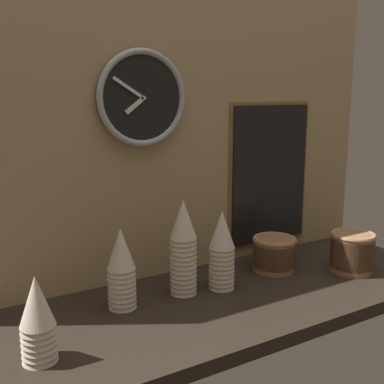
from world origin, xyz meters
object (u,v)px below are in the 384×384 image
cup_stack_center_right (222,250)px  bowl_stack_right (274,253)px  cup_stack_center (183,247)px  cup_stack_far_left (37,319)px  wall_clock (142,98)px  bowl_stack_far_right (352,251)px  menu_board (269,174)px  cup_stack_center_left (121,268)px

cup_stack_center_right → bowl_stack_right: (23.97, 3.15, -6.27)cm
cup_stack_center → bowl_stack_right: cup_stack_center is taller
cup_stack_far_left → wall_clock: wall_clock is taller
bowl_stack_far_right → wall_clock: wall_clock is taller
menu_board → wall_clock: bearing=-179.0°
cup_stack_center_right → menu_board: size_ratio=0.47×
bowl_stack_far_right → cup_stack_center_right: bearing=166.4°
bowl_stack_far_right → cup_stack_far_left: bearing=-178.9°
cup_stack_center_right → bowl_stack_far_right: 47.75cm
cup_stack_far_left → cup_stack_center: (46.99, 15.86, 4.34)cm
cup_stack_center_right → menu_board: 43.19cm
cup_stack_center_left → bowl_stack_right: cup_stack_center_left is taller
cup_stack_far_left → wall_clock: bearing=37.0°
cup_stack_center → bowl_stack_far_right: bearing=-13.3°
bowl_stack_right → bowl_stack_far_right: 26.39cm
wall_clock → cup_stack_center_right: bearing=-46.5°
cup_stack_center → bowl_stack_far_right: size_ratio=1.96×
cup_stack_center → cup_stack_center_left: bearing=179.1°
bowl_stack_far_right → bowl_stack_right: bearing=147.1°
cup_stack_center → bowl_stack_right: size_ratio=1.96×
cup_stack_far_left → menu_board: menu_board is taller
cup_stack_far_left → bowl_stack_far_right: cup_stack_far_left is taller
cup_stack_center_left → menu_board: bearing=13.7°
cup_stack_center_left → menu_board: (66.43, 16.22, 18.55)cm
wall_clock → menu_board: wall_clock is taller
wall_clock → bowl_stack_right: bearing=-20.1°
bowl_stack_far_right → wall_clock: 86.72cm
bowl_stack_right → wall_clock: wall_clock is taller
cup_stack_far_left → cup_stack_center: cup_stack_center is taller
cup_stack_center_right → cup_stack_center_left: size_ratio=1.06×
cup_stack_center → menu_board: size_ratio=0.55×
cup_stack_far_left → wall_clock: 71.06cm
cup_stack_center → bowl_stack_right: 37.13cm
bowl_stack_far_right → cup_stack_center_left: bearing=169.7°
cup_stack_center_right → wall_clock: wall_clock is taller
wall_clock → cup_stack_far_left: bearing=-143.0°
cup_stack_center → wall_clock: wall_clock is taller
cup_stack_center_right → cup_stack_center: 12.66cm
cup_stack_center_right → bowl_stack_far_right: size_ratio=1.67×
wall_clock → menu_board: bearing=1.0°
bowl_stack_right → bowl_stack_far_right: size_ratio=1.00×
cup_stack_far_left → menu_board: size_ratio=0.39×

